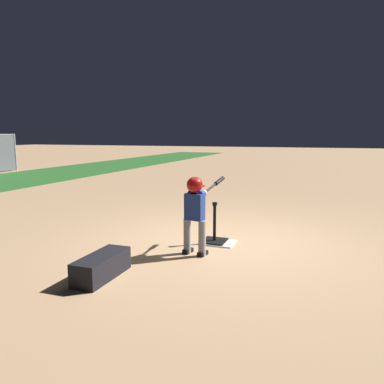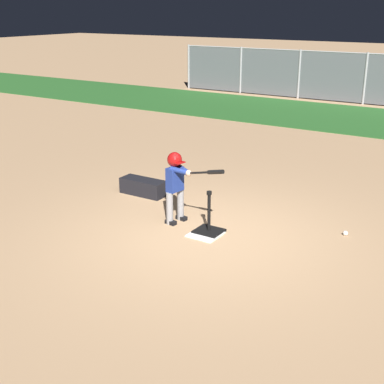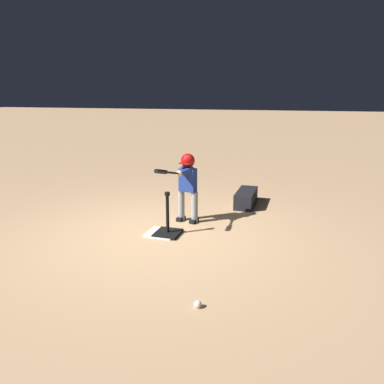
# 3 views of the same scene
# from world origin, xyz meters

# --- Properties ---
(ground_plane) EXTENTS (90.00, 90.00, 0.00)m
(ground_plane) POSITION_xyz_m (0.00, 0.00, 0.00)
(ground_plane) COLOR tan
(grass_outfield_strip) EXTENTS (56.00, 4.32, 0.02)m
(grass_outfield_strip) POSITION_xyz_m (0.00, 9.71, 0.01)
(grass_outfield_strip) COLOR #286026
(grass_outfield_strip) RESTS_ON ground_plane
(home_plate) EXTENTS (0.44, 0.44, 0.02)m
(home_plate) POSITION_xyz_m (-0.10, 0.05, 0.01)
(home_plate) COLOR white
(home_plate) RESTS_ON ground_plane
(batting_tee) EXTENTS (0.40, 0.36, 0.65)m
(batting_tee) POSITION_xyz_m (-0.10, 0.15, 0.10)
(batting_tee) COLOR black
(batting_tee) RESTS_ON ground_plane
(batter_child) EXTENTS (1.05, 0.37, 1.12)m
(batter_child) POSITION_xyz_m (-0.72, 0.24, 0.71)
(batter_child) COLOR gray
(batter_child) RESTS_ON ground_plane
(baseball) EXTENTS (0.07, 0.07, 0.07)m
(baseball) POSITION_xyz_m (1.66, 1.12, 0.04)
(baseball) COLOR white
(baseball) RESTS_ON ground_plane
(bleachers_right_center) EXTENTS (2.68, 1.77, 0.93)m
(bleachers_right_center) POSITION_xyz_m (-6.64, 14.00, 0.45)
(bleachers_right_center) COLOR #ADAFB7
(bleachers_right_center) RESTS_ON ground_plane
(equipment_bag) EXTENTS (0.84, 0.32, 0.28)m
(equipment_bag) POSITION_xyz_m (-1.96, 1.00, 0.14)
(equipment_bag) COLOR black
(equipment_bag) RESTS_ON ground_plane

